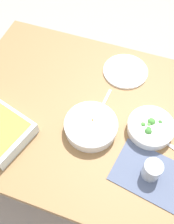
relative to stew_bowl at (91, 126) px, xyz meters
name	(u,v)px	position (x,y,z in m)	size (l,w,h in m)	color
ground_plane	(87,170)	(0.05, -0.08, -0.77)	(6.00, 6.00, 0.00)	#9E9389
dining_table	(87,122)	(0.05, -0.08, -0.12)	(1.20, 0.90, 0.74)	olive
placemat	(150,174)	(-0.28, 0.11, -0.03)	(0.28, 0.20, 0.00)	#4C5670
stew_bowl	(91,126)	(0.00, 0.00, 0.00)	(0.23, 0.23, 0.06)	white
broccoli_bowl	(150,128)	(-0.24, -0.08, 0.00)	(0.20, 0.20, 0.06)	white
drink_cup	(152,171)	(-0.28, 0.11, 0.01)	(0.07, 0.07, 0.08)	#B2BCC6
side_plate	(125,71)	(-0.05, -0.37, -0.03)	(0.22, 0.22, 0.01)	white
spoon_by_stew	(101,108)	(-0.01, -0.12, -0.03)	(0.03, 0.18, 0.01)	silver
spoon_by_broccoli	(166,142)	(-0.32, -0.05, -0.03)	(0.17, 0.08, 0.01)	silver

